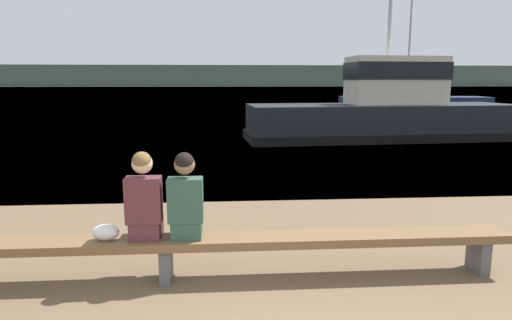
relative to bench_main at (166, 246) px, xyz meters
name	(u,v)px	position (x,y,z in m)	size (l,w,h in m)	color
water_surface	(223,88)	(0.91, 123.37, -0.42)	(240.00, 240.00, 0.00)	teal
far_shoreline	(222,76)	(0.91, 177.35, 3.51)	(600.00, 12.00, 7.85)	#424738
bench_main	(166,246)	(0.00, 0.00, 0.00)	(7.93, 0.41, 0.50)	brown
person_left	(144,200)	(-0.22, 0.01, 0.52)	(0.38, 0.43, 0.99)	#56282D
person_right	(186,200)	(0.24, 0.01, 0.52)	(0.38, 0.43, 0.98)	#2D4C3D
shopping_bag	(106,232)	(-0.65, 0.00, 0.17)	(0.29, 0.19, 0.18)	white
tugboat_red	(384,114)	(6.83, 12.07, 0.56)	(10.48, 3.54, 5.92)	black
moored_sailboat	(413,106)	(12.58, 22.90, 0.21)	(9.10, 2.95, 8.85)	#1E2847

